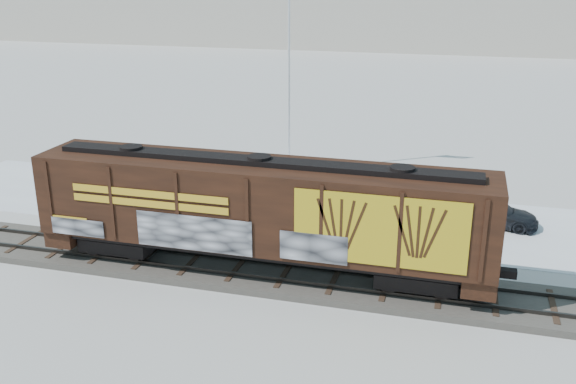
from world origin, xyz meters
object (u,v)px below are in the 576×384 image
(flagpole, at_px, (291,91))
(car_silver, at_px, (224,187))
(hopper_railcar, at_px, (260,208))
(car_dark, at_px, (493,212))
(car_white, at_px, (368,201))

(flagpole, relative_size, car_silver, 2.82)
(hopper_railcar, distance_m, car_silver, 9.42)
(car_dark, bearing_deg, flagpole, 73.06)
(car_white, relative_size, car_dark, 1.19)
(flagpole, height_order, car_dark, flagpole)
(car_silver, xyz_separation_m, car_dark, (13.69, 0.32, -0.17))
(hopper_railcar, relative_size, car_dark, 4.23)
(car_white, distance_m, car_dark, 5.98)
(car_silver, height_order, car_dark, car_silver)
(hopper_railcar, height_order, car_silver, hopper_railcar)
(hopper_railcar, distance_m, car_white, 8.59)
(hopper_railcar, xyz_separation_m, car_silver, (-4.59, 7.95, -2.13))
(car_silver, height_order, car_white, car_white)
(hopper_railcar, height_order, car_white, hopper_railcar)
(hopper_railcar, relative_size, car_white, 3.56)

